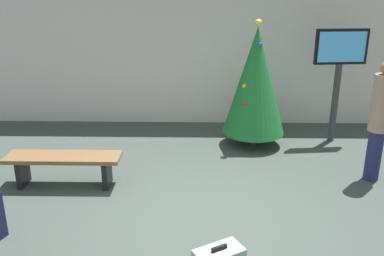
{
  "coord_description": "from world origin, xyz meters",
  "views": [
    {
      "loc": [
        -0.01,
        -4.74,
        2.93
      ],
      "look_at": [
        -0.12,
        0.96,
        0.9
      ],
      "focal_mm": 39.56,
      "sensor_mm": 36.0,
      "label": 1
    }
  ],
  "objects": [
    {
      "name": "holiday_tree",
      "position": [
        0.97,
        2.61,
        1.2
      ],
      "size": [
        1.12,
        1.12,
        2.28
      ],
      "color": "#4C3319",
      "rests_on": "ground_plane"
    },
    {
      "name": "traveller_0",
      "position": [
        2.62,
        1.2,
        0.98
      ],
      "size": [
        0.36,
        0.36,
        1.83
      ],
      "color": "#1E234C",
      "rests_on": "ground_plane"
    },
    {
      "name": "waiting_bench",
      "position": [
        -2.01,
        0.91,
        0.37
      ],
      "size": [
        1.67,
        0.44,
        0.48
      ],
      "color": "brown",
      "rests_on": "ground_plane"
    },
    {
      "name": "flight_info_kiosk",
      "position": [
        2.49,
        2.84,
        1.48
      ],
      "size": [
        0.95,
        0.18,
        2.09
      ],
      "color": "#333338",
      "rests_on": "ground_plane"
    },
    {
      "name": "ground_plane",
      "position": [
        0.0,
        0.0,
        0.0
      ],
      "size": [
        16.0,
        16.0,
        0.0
      ],
      "primitive_type": "plane",
      "color": "#38423D"
    },
    {
      "name": "back_wall",
      "position": [
        0.0,
        3.96,
        1.62
      ],
      "size": [
        16.0,
        0.2,
        3.24
      ],
      "primitive_type": "cube",
      "color": "beige",
      "rests_on": "ground_plane"
    }
  ]
}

